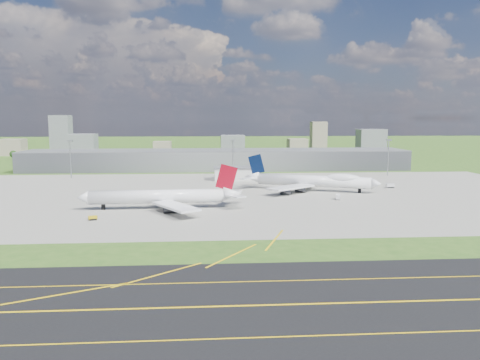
{
  "coord_description": "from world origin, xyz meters",
  "views": [
    {
      "loc": [
        -7.1,
        -206.78,
        40.51
      ],
      "look_at": [
        9.13,
        30.66,
        9.0
      ],
      "focal_mm": 35.0,
      "sensor_mm": 36.0,
      "label": 1
    }
  ],
  "objects": [
    {
      "name": "airliner_red_twin",
      "position": [
        -27.43,
        2.18,
        5.35
      ],
      "size": [
        73.16,
        57.04,
        20.09
      ],
      "rotation": [
        0.0,
        0.0,
        3.18
      ],
      "color": "white",
      "rests_on": "ground"
    },
    {
      "name": "tree_w",
      "position": [
        -110.0,
        265.0,
        4.86
      ],
      "size": [
        6.75,
        6.75,
        8.25
      ],
      "color": "#382314",
      "rests_on": "ground"
    },
    {
      "name": "ops_building",
      "position": [
        10.0,
        100.0,
        4.0
      ],
      "size": [
        26.0,
        16.0,
        8.0
      ],
      "primitive_type": "cube",
      "color": "silver",
      "rests_on": "ground"
    },
    {
      "name": "mast_west",
      "position": [
        -100.0,
        115.0,
        17.71
      ],
      "size": [
        3.5,
        2.0,
        25.9
      ],
      "color": "gray",
      "rests_on": "ground"
    },
    {
      "name": "bldg_w",
      "position": [
        -140.0,
        300.0,
        12.0
      ],
      "size": [
        28.0,
        22.0,
        24.0
      ],
      "primitive_type": "cube",
      "color": "slate",
      "rests_on": "ground"
    },
    {
      "name": "terminal",
      "position": [
        0.0,
        165.0,
        7.5
      ],
      "size": [
        300.0,
        42.0,
        15.0
      ],
      "primitive_type": "cube",
      "color": "slate",
      "rests_on": "ground"
    },
    {
      "name": "bldg_e",
      "position": [
        180.0,
        320.0,
        14.0
      ],
      "size": [
        30.0,
        22.0,
        28.0
      ],
      "primitive_type": "cube",
      "color": "slate",
      "rests_on": "ground"
    },
    {
      "name": "apron",
      "position": [
        10.0,
        40.0,
        0.04
      ],
      "size": [
        360.0,
        190.0,
        0.08
      ],
      "primitive_type": "cube",
      "color": "gray",
      "rests_on": "ground"
    },
    {
      "name": "van_white_far",
      "position": [
        99.11,
        57.1,
        1.26
      ],
      "size": [
        4.83,
        2.39,
        2.49
      ],
      "rotation": [
        0.0,
        0.0,
        -0.01
      ],
      "color": "silver",
      "rests_on": "ground"
    },
    {
      "name": "mast_east",
      "position": [
        120.0,
        115.0,
        17.71
      ],
      "size": [
        3.5,
        2.0,
        25.9
      ],
      "color": "gray",
      "rests_on": "ground"
    },
    {
      "name": "tree_far_e",
      "position": [
        160.0,
        285.0,
        4.53
      ],
      "size": [
        6.3,
        6.3,
        7.7
      ],
      "color": "#382314",
      "rests_on": "ground"
    },
    {
      "name": "airliner_blue_quad",
      "position": [
        51.51,
        49.58,
        5.58
      ],
      "size": [
        73.18,
        55.67,
        20.07
      ],
      "rotation": [
        0.0,
        0.0,
        -0.39
      ],
      "color": "white",
      "rests_on": "ground"
    },
    {
      "name": "ground",
      "position": [
        0.0,
        150.0,
        0.0
      ],
      "size": [
        1400.0,
        1400.0,
        0.0
      ],
      "primitive_type": "plane",
      "color": "#30591B",
      "rests_on": "ground"
    },
    {
      "name": "bldg_tall_w",
      "position": [
        -180.0,
        360.0,
        22.0
      ],
      "size": [
        22.0,
        20.0,
        44.0
      ],
      "primitive_type": "cube",
      "color": "slate",
      "rests_on": "ground"
    },
    {
      "name": "tree_e",
      "position": [
        70.0,
        275.0,
        5.51
      ],
      "size": [
        7.65,
        7.65,
        9.35
      ],
      "color": "#382314",
      "rests_on": "ground"
    },
    {
      "name": "taxiway",
      "position": [
        0.0,
        -110.0,
        0.03
      ],
      "size": [
        1400.0,
        60.0,
        0.06
      ],
      "primitive_type": "cube",
      "color": "black",
      "rests_on": "ground"
    },
    {
      "name": "bldg_cw",
      "position": [
        -60.0,
        340.0,
        7.0
      ],
      "size": [
        20.0,
        18.0,
        14.0
      ],
      "primitive_type": "cube",
      "color": "gray",
      "rests_on": "ground"
    },
    {
      "name": "tree_c",
      "position": [
        -20.0,
        280.0,
        5.84
      ],
      "size": [
        8.1,
        8.1,
        9.9
      ],
      "color": "#382314",
      "rests_on": "ground"
    },
    {
      "name": "bldg_c",
      "position": [
        20.0,
        310.0,
        11.0
      ],
      "size": [
        26.0,
        20.0,
        22.0
      ],
      "primitive_type": "cube",
      "color": "slate",
      "rests_on": "ground"
    },
    {
      "name": "bldg_tall_e",
      "position": [
        140.0,
        410.0,
        18.0
      ],
      "size": [
        20.0,
        18.0,
        36.0
      ],
      "primitive_type": "cube",
      "color": "gray",
      "rests_on": "ground"
    },
    {
      "name": "bldg_far_w",
      "position": [
        -220.0,
        320.0,
        9.0
      ],
      "size": [
        24.0,
        20.0,
        18.0
      ],
      "primitive_type": "cube",
      "color": "gray",
      "rests_on": "ground"
    },
    {
      "name": "van_white_near",
      "position": [
        57.71,
        20.39,
        1.27
      ],
      "size": [
        3.43,
        5.33,
        2.52
      ],
      "rotation": [
        0.0,
        0.0,
        1.29
      ],
      "color": "silver",
      "rests_on": "ground"
    },
    {
      "name": "mast_center",
      "position": [
        10.0,
        115.0,
        17.71
      ],
      "size": [
        3.5,
        2.0,
        25.9
      ],
      "color": "gray",
      "rests_on": "ground"
    },
    {
      "name": "tree_far_w",
      "position": [
        -200.0,
        270.0,
        5.18
      ],
      "size": [
        7.2,
        7.2,
        8.8
      ],
      "color": "#382314",
      "rests_on": "ground"
    },
    {
      "name": "tug_yellow",
      "position": [
        -53.44,
        -20.01,
        0.9
      ],
      "size": [
        3.88,
        3.08,
        1.71
      ],
      "rotation": [
        0.0,
        0.0,
        0.39
      ],
      "color": "gold",
      "rests_on": "ground"
    },
    {
      "name": "bldg_ce",
      "position": [
        100.0,
        350.0,
        8.0
      ],
      "size": [
        22.0,
        24.0,
        16.0
      ],
      "primitive_type": "cube",
      "color": "gray",
      "rests_on": "ground"
    }
  ]
}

